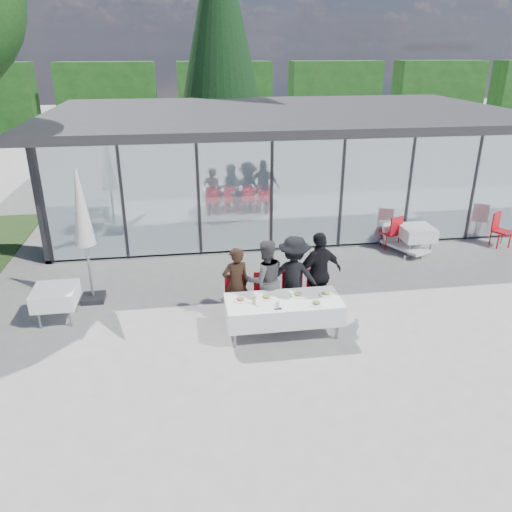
# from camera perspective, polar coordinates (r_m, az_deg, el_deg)

# --- Properties ---
(ground) EXTENTS (90.00, 90.00, 0.00)m
(ground) POSITION_cam_1_polar(r_m,az_deg,el_deg) (10.27, -0.02, -8.22)
(ground) COLOR gray
(ground) RESTS_ON ground
(pavilion) EXTENTS (14.80, 8.80, 3.44)m
(pavilion) POSITION_cam_1_polar(r_m,az_deg,el_deg) (17.48, 2.55, 12.39)
(pavilion) COLOR gray
(pavilion) RESTS_ON ground
(treeline) EXTENTS (62.50, 2.00, 4.40)m
(treeline) POSITION_cam_1_polar(r_m,az_deg,el_deg) (36.84, -10.10, 17.63)
(treeline) COLOR #153C13
(treeline) RESTS_ON ground
(dining_table) EXTENTS (2.26, 0.96, 0.75)m
(dining_table) POSITION_cam_1_polar(r_m,az_deg,el_deg) (9.84, 3.15, -6.13)
(dining_table) COLOR white
(dining_table) RESTS_ON ground
(diner_a) EXTENTS (0.71, 0.71, 1.61)m
(diner_a) POSITION_cam_1_polar(r_m,az_deg,el_deg) (10.23, -2.31, -3.24)
(diner_a) COLOR black
(diner_a) RESTS_ON ground
(diner_chair_a) EXTENTS (0.44, 0.44, 0.97)m
(diner_chair_a) POSITION_cam_1_polar(r_m,az_deg,el_deg) (10.38, -2.31, -4.49)
(diner_chair_a) COLOR red
(diner_chair_a) RESTS_ON ground
(diner_b) EXTENTS (0.94, 0.94, 1.73)m
(diner_b) POSITION_cam_1_polar(r_m,az_deg,el_deg) (10.28, 1.06, -2.72)
(diner_b) COLOR #505050
(diner_b) RESTS_ON ground
(diner_chair_b) EXTENTS (0.44, 0.44, 0.97)m
(diner_chair_b) POSITION_cam_1_polar(r_m,az_deg,el_deg) (10.45, 1.03, -4.27)
(diner_chair_b) COLOR red
(diner_chair_b) RESTS_ON ground
(diner_c) EXTENTS (1.47, 1.47, 1.77)m
(diner_c) POSITION_cam_1_polar(r_m,az_deg,el_deg) (10.38, 4.34, -2.38)
(diner_c) COLOR black
(diner_c) RESTS_ON ground
(diner_chair_c) EXTENTS (0.44, 0.44, 0.97)m
(diner_chair_c) POSITION_cam_1_polar(r_m,az_deg,el_deg) (10.56, 4.25, -4.04)
(diner_chair_c) COLOR red
(diner_chair_c) RESTS_ON ground
(diner_d) EXTENTS (1.36, 1.36, 1.83)m
(diner_d) POSITION_cam_1_polar(r_m,az_deg,el_deg) (10.50, 7.22, -2.04)
(diner_d) COLOR black
(diner_d) RESTS_ON ground
(diner_chair_d) EXTENTS (0.44, 0.44, 0.97)m
(diner_chair_d) POSITION_cam_1_polar(r_m,az_deg,el_deg) (10.68, 7.08, -3.82)
(diner_chair_d) COLOR red
(diner_chair_d) RESTS_ON ground
(plate_a) EXTENTS (0.28, 0.28, 0.07)m
(plate_a) POSITION_cam_1_polar(r_m,az_deg,el_deg) (9.71, -1.79, -4.95)
(plate_a) COLOR white
(plate_a) RESTS_ON dining_table
(plate_b) EXTENTS (0.28, 0.28, 0.07)m
(plate_b) POSITION_cam_1_polar(r_m,az_deg,el_deg) (9.78, 1.18, -4.71)
(plate_b) COLOR white
(plate_b) RESTS_ON dining_table
(plate_c) EXTENTS (0.28, 0.28, 0.07)m
(plate_c) POSITION_cam_1_polar(r_m,az_deg,el_deg) (9.91, 4.80, -4.41)
(plate_c) COLOR white
(plate_c) RESTS_ON dining_table
(plate_d) EXTENTS (0.28, 0.28, 0.07)m
(plate_d) POSITION_cam_1_polar(r_m,az_deg,el_deg) (10.02, 8.03, -4.25)
(plate_d) COLOR white
(plate_d) RESTS_ON dining_table
(plate_extra) EXTENTS (0.28, 0.28, 0.07)m
(plate_extra) POSITION_cam_1_polar(r_m,az_deg,el_deg) (9.63, 6.90, -5.37)
(plate_extra) COLOR white
(plate_extra) RESTS_ON dining_table
(juice_bottle) EXTENTS (0.06, 0.06, 0.16)m
(juice_bottle) POSITION_cam_1_polar(r_m,az_deg,el_deg) (9.54, -0.22, -5.07)
(juice_bottle) COLOR #9CBC4E
(juice_bottle) RESTS_ON dining_table
(drinking_glasses) EXTENTS (0.07, 0.07, 0.10)m
(drinking_glasses) POSITION_cam_1_polar(r_m,az_deg,el_deg) (9.48, 2.49, -5.50)
(drinking_glasses) COLOR silver
(drinking_glasses) RESTS_ON dining_table
(folded_eyeglasses) EXTENTS (0.14, 0.03, 0.01)m
(folded_eyeglasses) POSITION_cam_1_polar(r_m,az_deg,el_deg) (9.40, 2.54, -6.05)
(folded_eyeglasses) COLOR black
(folded_eyeglasses) RESTS_ON dining_table
(spare_table_left) EXTENTS (0.86, 0.86, 0.74)m
(spare_table_left) POSITION_cam_1_polar(r_m,az_deg,el_deg) (11.08, -21.95, -4.30)
(spare_table_left) COLOR white
(spare_table_left) RESTS_ON ground
(spare_table_right) EXTENTS (0.86, 0.86, 0.74)m
(spare_table_right) POSITION_cam_1_polar(r_m,az_deg,el_deg) (14.46, 17.90, 2.52)
(spare_table_right) COLOR white
(spare_table_right) RESTS_ON ground
(spare_chair_a) EXTENTS (0.61, 0.61, 0.97)m
(spare_chair_a) POSITION_cam_1_polar(r_m,az_deg,el_deg) (15.82, 26.01, 2.93)
(spare_chair_a) COLOR red
(spare_chair_a) RESTS_ON ground
(spare_chair_b) EXTENTS (0.57, 0.57, 0.97)m
(spare_chair_b) POSITION_cam_1_polar(r_m,az_deg,el_deg) (14.49, 15.39, 2.79)
(spare_chair_b) COLOR red
(spare_chair_b) RESTS_ON ground
(market_umbrella) EXTENTS (0.50, 0.50, 3.00)m
(market_umbrella) POSITION_cam_1_polar(r_m,az_deg,el_deg) (11.16, -19.25, 4.22)
(market_umbrella) COLOR black
(market_umbrella) RESTS_ON ground
(lounger) EXTENTS (1.09, 1.46, 0.72)m
(lounger) POSITION_cam_1_polar(r_m,az_deg,el_deg) (14.52, 16.24, 1.56)
(lounger) COLOR white
(lounger) RESTS_ON ground
(conifer_tree) EXTENTS (4.00, 4.00, 10.50)m
(conifer_tree) POSITION_cam_1_polar(r_m,az_deg,el_deg) (21.79, -4.19, 24.55)
(conifer_tree) COLOR #382316
(conifer_tree) RESTS_ON ground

